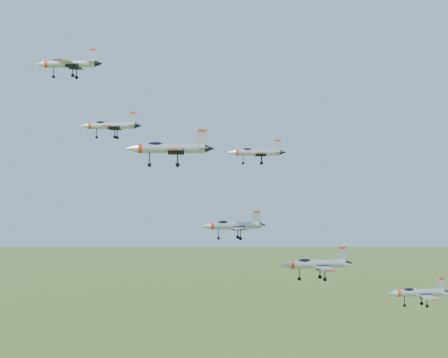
# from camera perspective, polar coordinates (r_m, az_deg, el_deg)

# --- Properties ---
(jet_lead) EXTENTS (13.92, 11.51, 3.72)m
(jet_lead) POSITION_cam_1_polar(r_m,az_deg,el_deg) (130.97, -14.06, 10.19)
(jet_lead) COLOR #A2A6AE
(jet_left_high) EXTENTS (11.27, 9.34, 3.01)m
(jet_left_high) POSITION_cam_1_polar(r_m,az_deg,el_deg) (113.28, -10.38, 4.83)
(jet_left_high) COLOR #A2A6AE
(jet_right_high) EXTENTS (12.87, 10.83, 3.46)m
(jet_right_high) POSITION_cam_1_polar(r_m,az_deg,el_deg) (89.72, -5.05, 2.82)
(jet_right_high) COLOR #A2A6AE
(jet_left_low) EXTENTS (10.99, 9.16, 2.94)m
(jet_left_low) POSITION_cam_1_polar(r_m,az_deg,el_deg) (115.78, 2.94, 2.46)
(jet_left_low) COLOR #A2A6AE
(jet_right_low) EXTENTS (10.47, 8.95, 2.87)m
(jet_right_low) POSITION_cam_1_polar(r_m,az_deg,el_deg) (99.05, 0.81, -4.26)
(jet_right_low) COLOR #A2A6AE
(jet_trail) EXTENTS (13.25, 11.33, 3.63)m
(jet_trail) POSITION_cam_1_polar(r_m,az_deg,el_deg) (110.30, 8.36, -7.69)
(jet_trail) COLOR #A2A6AE
(jet_extra) EXTENTS (11.59, 9.84, 3.14)m
(jet_extra) POSITION_cam_1_polar(r_m,az_deg,el_deg) (115.31, 17.34, -9.88)
(jet_extra) COLOR #A2A6AE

